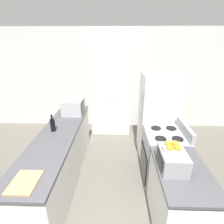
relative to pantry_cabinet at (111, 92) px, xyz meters
The scene contains 11 objects.
wall_back 0.41m from the pantry_cabinet, 79.12° to the left, with size 7.00×0.06×2.60m.
counter_left 2.12m from the pantry_cabinet, 113.44° to the right, with size 0.60×2.58×0.89m.
counter_right 2.89m from the pantry_cabinet, 70.70° to the right, with size 0.60×0.96×0.89m.
pantry_cabinet is the anchor object (origin of this frame).
stove 2.12m from the pantry_cabinet, 62.07° to the right, with size 0.66×0.73×1.05m.
refrigerator 1.44m from the pantry_cabinet, 46.49° to the right, with size 0.72×0.73×1.71m.
microwave 1.23m from the pantry_cabinet, 126.06° to the right, with size 0.40×0.45×0.30m.
wine_bottle 1.97m from the pantry_cabinet, 116.94° to the right, with size 0.08×0.08×0.29m.
toaster_oven 2.73m from the pantry_cabinet, 72.86° to the right, with size 0.29×0.42×0.22m.
fruit_bowl 2.71m from the pantry_cabinet, 73.13° to the right, with size 0.22×0.22×0.11m.
cutting_board 3.02m from the pantry_cabinet, 105.47° to the right, with size 0.27×0.35×0.02m.
Camera 1 is at (0.09, -1.05, 2.28)m, focal length 28.00 mm.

